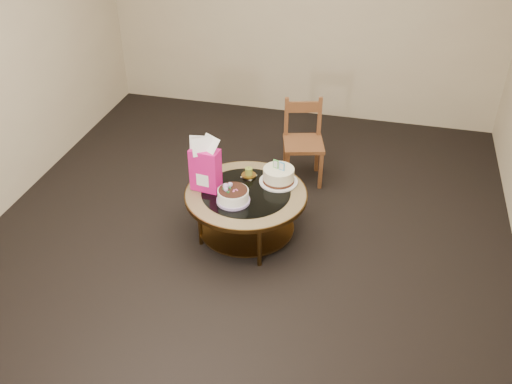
% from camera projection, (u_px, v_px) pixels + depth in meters
% --- Properties ---
extents(ground, '(5.00, 5.00, 0.00)m').
position_uv_depth(ground, '(246.00, 235.00, 4.96)').
color(ground, black).
rests_on(ground, ground).
extents(room_walls, '(4.52, 5.02, 2.61)m').
position_uv_depth(room_walls, '(244.00, 67.00, 4.10)').
color(room_walls, beige).
rests_on(room_walls, ground).
extents(coffee_table, '(1.02, 1.02, 0.46)m').
position_uv_depth(coffee_table, '(246.00, 200.00, 4.75)').
color(coffee_table, brown).
rests_on(coffee_table, ground).
extents(decorated_cake, '(0.27, 0.27, 0.16)m').
position_uv_depth(decorated_cake, '(233.00, 196.00, 4.56)').
color(decorated_cake, '#A489C2').
rests_on(decorated_cake, coffee_table).
extents(cream_cake, '(0.33, 0.33, 0.21)m').
position_uv_depth(cream_cake, '(279.00, 176.00, 4.79)').
color(cream_cake, white).
rests_on(cream_cake, coffee_table).
extents(gift_bag, '(0.25, 0.20, 0.48)m').
position_uv_depth(gift_bag, '(205.00, 164.00, 4.61)').
color(gift_bag, '#EC1684').
rests_on(gift_bag, coffee_table).
extents(pillar_candle, '(0.13, 0.13, 0.09)m').
position_uv_depth(pillar_candle, '(249.00, 174.00, 4.88)').
color(pillar_candle, '#EDC361').
rests_on(pillar_candle, coffee_table).
extents(dining_chair, '(0.46, 0.46, 0.81)m').
position_uv_depth(dining_chair, '(303.00, 141.00, 5.51)').
color(dining_chair, brown).
rests_on(dining_chair, ground).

